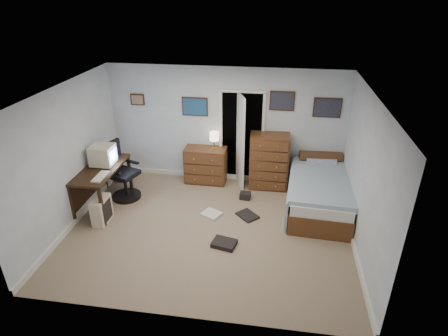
# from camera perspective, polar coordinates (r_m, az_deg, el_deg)

# --- Properties ---
(floor) EXTENTS (5.00, 4.00, 0.02)m
(floor) POSITION_cam_1_polar(r_m,az_deg,el_deg) (6.85, -2.21, -9.34)
(floor) COLOR gray
(floor) RESTS_ON ground
(computer_desk) EXTENTS (0.66, 1.44, 0.83)m
(computer_desk) POSITION_cam_1_polar(r_m,az_deg,el_deg) (7.61, -18.87, -1.23)
(computer_desk) COLOR #321F10
(computer_desk) RESTS_ON floor
(crt_monitor) EXTENTS (0.43, 0.40, 0.40)m
(crt_monitor) POSITION_cam_1_polar(r_m,az_deg,el_deg) (7.51, -17.99, 1.89)
(crt_monitor) COLOR beige
(crt_monitor) RESTS_ON computer_desk
(keyboard) EXTENTS (0.17, 0.44, 0.03)m
(keyboard) POSITION_cam_1_polar(r_m,az_deg,el_deg) (7.13, -18.30, -1.24)
(keyboard) COLOR beige
(keyboard) RESTS_ON computer_desk
(pc_tower) EXTENTS (0.23, 0.46, 0.50)m
(pc_tower) POSITION_cam_1_polar(r_m,az_deg,el_deg) (7.25, -18.15, -6.13)
(pc_tower) COLOR beige
(pc_tower) RESTS_ON floor
(office_chair) EXTENTS (0.73, 0.73, 1.20)m
(office_chair) POSITION_cam_1_polar(r_m,az_deg,el_deg) (7.84, -15.31, -1.31)
(office_chair) COLOR black
(office_chair) RESTS_ON floor
(media_stack) EXTENTS (0.15, 0.15, 0.75)m
(media_stack) POSITION_cam_1_polar(r_m,az_deg,el_deg) (8.52, -15.92, 0.27)
(media_stack) COLOR maroon
(media_stack) RESTS_ON floor
(low_dresser) EXTENTS (0.90, 0.46, 0.79)m
(low_dresser) POSITION_cam_1_polar(r_m,az_deg,el_deg) (8.21, -2.81, 0.44)
(low_dresser) COLOR brown
(low_dresser) RESTS_ON floor
(table_lamp) EXTENTS (0.20, 0.20, 0.39)m
(table_lamp) POSITION_cam_1_polar(r_m,az_deg,el_deg) (7.90, -1.49, 4.77)
(table_lamp) COLOR gold
(table_lamp) RESTS_ON low_dresser
(doorway) EXTENTS (0.96, 1.12, 2.05)m
(doorway) POSITION_cam_1_polar(r_m,az_deg,el_deg) (8.31, 2.90, 5.35)
(doorway) COLOR black
(doorway) RESTS_ON floor
(tall_dresser) EXTENTS (0.83, 0.52, 1.19)m
(tall_dresser) POSITION_cam_1_polar(r_m,az_deg,el_deg) (7.96, 6.84, 1.01)
(tall_dresser) COLOR brown
(tall_dresser) RESTS_ON floor
(headboard_bookcase) EXTENTS (0.90, 0.28, 0.80)m
(headboard_bookcase) POSITION_cam_1_polar(r_m,az_deg,el_deg) (8.19, 14.30, -0.24)
(headboard_bookcase) COLOR brown
(headboard_bookcase) RESTS_ON floor
(bed) EXTENTS (1.32, 2.28, 0.72)m
(bed) POSITION_cam_1_polar(r_m,az_deg,el_deg) (7.54, 14.32, -3.40)
(bed) COLOR brown
(bed) RESTS_ON floor
(wall_posters) EXTENTS (4.38, 0.04, 0.60)m
(wall_posters) POSITION_cam_1_polar(r_m,az_deg,el_deg) (7.77, 4.45, 9.60)
(wall_posters) COLOR #331E11
(wall_posters) RESTS_ON floor
(floor_clutter) EXTENTS (1.15, 1.85, 0.14)m
(floor_clutter) POSITION_cam_1_polar(r_m,az_deg,el_deg) (7.00, 1.09, -7.93)
(floor_clutter) COLOR silver
(floor_clutter) RESTS_ON floor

